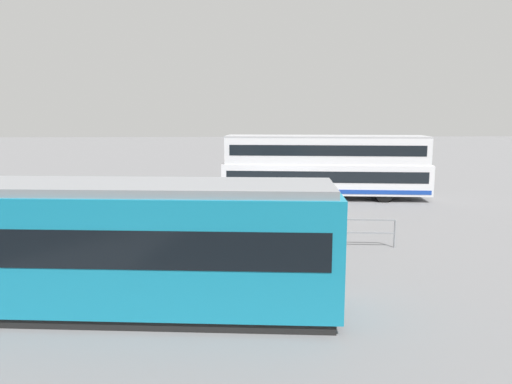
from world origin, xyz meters
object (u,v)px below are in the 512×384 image
Objects in this scene: tram_yellow at (33,244)px; pedestrian_crossing at (270,226)px; double_decker_bus at (325,166)px; info_sign at (196,210)px; pedestrian_near_railing at (152,211)px.

pedestrian_crossing is at bearing -143.49° from tram_yellow.
double_decker_bus is 12.88m from info_sign.
info_sign is at bearing -127.12° from tram_yellow.
double_decker_bus is 6.90× the size of pedestrian_near_railing.
pedestrian_near_railing is at bearing -102.77° from tram_yellow.
pedestrian_near_railing reaches higher than pedestrian_crossing.
double_decker_bus is 6.98× the size of pedestrian_crossing.
tram_yellow is 7.68m from pedestrian_near_railing.
double_decker_bus is 0.78× the size of tram_yellow.
pedestrian_crossing is at bearing 70.27° from double_decker_bus.
pedestrian_near_railing is at bearing 44.23° from double_decker_bus.
pedestrian_near_railing is (8.70, 8.47, -0.88)m from double_decker_bus.
pedestrian_near_railing is at bearing -30.40° from pedestrian_crossing.
tram_yellow reaches higher than pedestrian_crossing.
tram_yellow is 7.95m from pedestrian_crossing.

